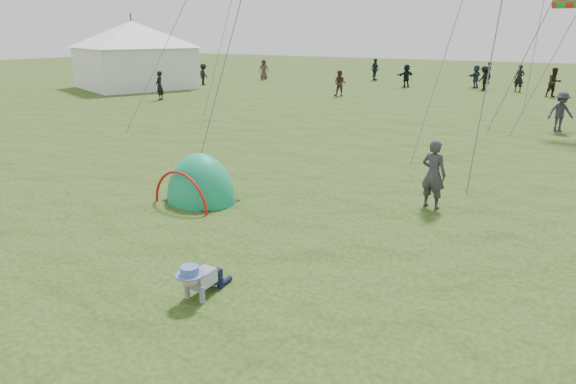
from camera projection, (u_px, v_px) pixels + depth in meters
The scene contains 17 objects.
ground at pixel (223, 287), 8.08m from camera, with size 140.00×140.00×0.00m, color #173C0D.
crawling_toddler at pixel (200, 278), 7.73m from camera, with size 0.55×0.78×0.60m, color black, non-canonical shape.
popup_tent at pixel (201, 201), 12.24m from camera, with size 1.78×1.46×2.30m, color #017E5F.
standing_adult at pixel (433, 174), 11.52m from camera, with size 0.58×0.38×1.58m, color #323137.
event_marquee at pixel (134, 52), 36.06m from camera, with size 7.15×7.15×4.91m, color white, non-canonical shape.
crowd_person_0 at pixel (489, 73), 39.87m from camera, with size 0.59×0.39×1.62m, color black.
crowd_person_1 at pixel (554, 82), 31.38m from camera, with size 0.86×0.67×1.77m, color black.
crowd_person_3 at pixel (204, 74), 38.53m from camera, with size 1.02×0.58×1.58m, color black.
crowd_person_5 at pixel (406, 76), 37.01m from camera, with size 1.50×0.48×1.62m, color black.
crowd_person_6 at pixel (159, 86), 29.99m from camera, with size 0.61×0.40×1.67m, color black.
crowd_person_7 at pixel (340, 83), 31.84m from camera, with size 0.77×0.60×1.58m, color #3E2D27.
crowd_person_8 at pixel (375, 70), 42.10m from camera, with size 1.03×0.43×1.77m, color black.
crowd_person_9 at pixel (561, 112), 20.46m from camera, with size 1.02×0.59×1.58m, color #2B2835.
crowd_person_10 at pixel (264, 70), 42.89m from camera, with size 0.81×0.53×1.65m, color #43302D.
crowd_person_11 at pixel (476, 76), 36.62m from camera, with size 1.48×0.47×1.60m, color #273149.
crowd_person_12 at pixel (519, 78), 34.29m from camera, with size 0.64×0.42×1.76m, color black.
crowd_person_15 at pixel (484, 78), 35.00m from camera, with size 1.05×0.60×1.63m, color black.
Camera 1 is at (4.74, -5.60, 3.85)m, focal length 32.00 mm.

